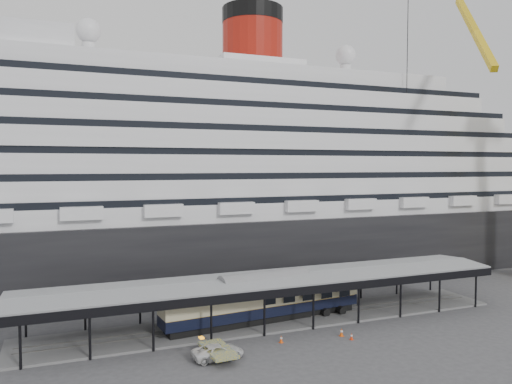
% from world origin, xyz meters
% --- Properties ---
extents(ground, '(200.00, 200.00, 0.00)m').
position_xyz_m(ground, '(0.00, 0.00, 0.00)').
color(ground, '#3D3D40').
rests_on(ground, ground).
extents(cruise_ship, '(130.00, 30.00, 43.90)m').
position_xyz_m(cruise_ship, '(0.05, 32.00, 18.35)').
color(cruise_ship, black).
rests_on(cruise_ship, ground).
extents(platform_canopy, '(56.00, 9.18, 5.30)m').
position_xyz_m(platform_canopy, '(0.00, 5.00, 2.36)').
color(platform_canopy, slate).
rests_on(platform_canopy, ground).
extents(port_truck, '(4.95, 2.50, 1.34)m').
position_xyz_m(port_truck, '(-9.26, -3.20, 0.67)').
color(port_truck, silver).
rests_on(port_truck, ground).
extents(pullman_carriage, '(24.18, 5.45, 23.56)m').
position_xyz_m(pullman_carriage, '(-1.19, 5.00, 2.84)').
color(pullman_carriage, black).
rests_on(pullman_carriage, ground).
extents(traffic_cone_left, '(0.52, 0.52, 0.76)m').
position_xyz_m(traffic_cone_left, '(-2.09, -1.55, 0.38)').
color(traffic_cone_left, '#F04F0D').
rests_on(traffic_cone_left, ground).
extents(traffic_cone_mid, '(0.45, 0.45, 0.85)m').
position_xyz_m(traffic_cone_mid, '(4.57, -2.13, 0.42)').
color(traffic_cone_mid, '#E1510C').
rests_on(traffic_cone_mid, ground).
extents(traffic_cone_right, '(0.44, 0.44, 0.69)m').
position_xyz_m(traffic_cone_right, '(4.97, -3.43, 0.34)').
color(traffic_cone_right, red).
rests_on(traffic_cone_right, ground).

